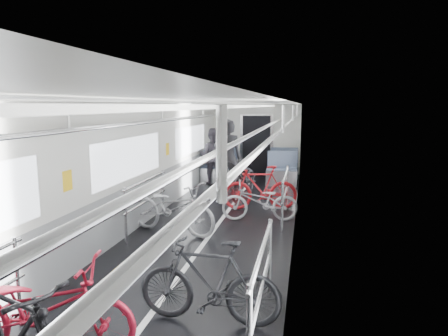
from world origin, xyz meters
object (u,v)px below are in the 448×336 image
(bike_right_near, at_px, (209,282))
(person_standing, at_px, (228,158))
(bike_aisle, at_px, (244,179))
(bike_right_far, at_px, (260,188))
(bike_left_near, at_px, (40,309))
(person_seated, at_px, (212,156))
(bike_right_mid, at_px, (260,201))
(bike_left_far, at_px, (172,208))

(bike_right_near, distance_m, person_standing, 6.22)
(bike_right_near, distance_m, bike_aisle, 6.05)
(bike_right_near, xyz_separation_m, bike_right_far, (0.00, 4.90, 0.03))
(bike_right_far, height_order, bike_aisle, bike_right_far)
(bike_left_near, distance_m, bike_aisle, 6.96)
(person_seated, bearing_deg, person_standing, 114.05)
(bike_left_near, distance_m, bike_right_mid, 5.12)
(bike_left_near, xyz_separation_m, person_seated, (-0.35, 8.55, 0.37))
(bike_left_near, height_order, person_seated, person_seated)
(bike_right_far, distance_m, bike_aisle, 1.25)
(bike_right_near, relative_size, bike_aisle, 0.84)
(person_seated, bearing_deg, bike_right_mid, 114.43)
(bike_left_far, distance_m, person_standing, 3.31)
(bike_left_near, xyz_separation_m, bike_right_near, (1.42, 0.88, 0.00))
(person_standing, relative_size, person_seated, 1.19)
(bike_right_near, bearing_deg, bike_right_mid, 179.48)
(bike_right_far, bearing_deg, bike_right_mid, -7.09)
(person_standing, bearing_deg, bike_right_mid, 112.10)
(bike_left_near, distance_m, bike_left_far, 3.76)
(bike_left_far, relative_size, person_seated, 1.09)
(bike_left_far, height_order, person_standing, person_standing)
(bike_right_near, bearing_deg, bike_left_far, -153.15)
(bike_left_near, xyz_separation_m, bike_left_far, (0.01, 3.76, 0.01))
(bike_left_near, relative_size, bike_left_far, 0.98)
(bike_right_near, relative_size, bike_right_mid, 1.01)
(bike_left_far, bearing_deg, bike_right_far, -18.47)
(bike_aisle, bearing_deg, bike_right_far, -56.44)
(bike_left_near, relative_size, person_seated, 1.07)
(bike_right_mid, distance_m, person_seated, 4.12)
(bike_left_near, relative_size, person_standing, 0.90)
(bike_right_near, height_order, person_standing, person_standing)
(bike_right_mid, xyz_separation_m, bike_right_far, (-0.09, 0.88, 0.10))
(person_seated, bearing_deg, bike_right_far, 119.97)
(bike_right_near, relative_size, bike_right_far, 0.94)
(bike_right_far, xyz_separation_m, bike_aisle, (-0.54, 1.13, -0.01))
(bike_left_near, height_order, bike_left_far, bike_left_far)
(bike_right_near, bearing_deg, bike_right_far, -179.21)
(bike_right_mid, bearing_deg, bike_left_far, -62.91)
(bike_left_near, height_order, bike_right_far, bike_right_far)
(bike_left_near, relative_size, bike_right_near, 1.14)
(bike_left_far, relative_size, bike_right_mid, 1.18)
(person_standing, bearing_deg, bike_right_near, 94.04)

